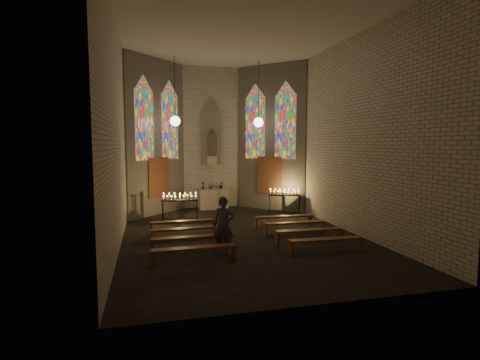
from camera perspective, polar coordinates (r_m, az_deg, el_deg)
name	(u,v)px	position (r m, az deg, el deg)	size (l,w,h in m)	color
floor	(240,235)	(13.37, -0.02, -8.34)	(12.00, 12.00, 0.00)	black
room	(221,132)	(16.28, -2.89, 7.31)	(8.22, 12.43, 7.00)	beige
altar	(213,199)	(18.52, -4.08, -2.90)	(1.40, 0.60, 1.00)	beige
flower_vase_left	(203,185)	(18.35, -5.66, -0.83)	(0.20, 0.13, 0.37)	#4C723F
flower_vase_center	(211,185)	(18.40, -4.41, -0.83)	(0.31, 0.27, 0.35)	#4C723F
flower_vase_right	(221,185)	(18.43, -2.86, -0.79)	(0.20, 0.16, 0.36)	#4C723F
aisle_flower_pot	(226,220)	(14.78, -2.17, -6.16)	(0.24, 0.24, 0.42)	#4C723F
votive_stand_left	(180,198)	(15.75, -9.17, -2.77)	(1.55, 0.60, 1.11)	black
votive_stand_right	(284,193)	(17.41, 6.79, -2.05)	(1.50, 0.78, 1.08)	black
pew_left_0	(182,223)	(13.80, -8.79, -6.47)	(2.27, 0.38, 0.43)	brown
pew_right_0	(283,218)	(14.65, 6.61, -5.74)	(2.27, 0.38, 0.43)	brown
pew_left_1	(186,230)	(12.63, -8.30, -7.57)	(2.27, 0.38, 0.43)	brown
pew_right_1	(295,224)	(13.55, 8.40, -6.67)	(2.27, 0.38, 0.43)	brown
pew_left_2	(190,239)	(11.47, -7.70, -8.91)	(2.27, 0.38, 0.43)	brown
pew_right_2	(309,232)	(12.48, 10.51, -7.77)	(2.27, 0.38, 0.43)	brown
pew_left_3	(194,250)	(10.32, -6.96, -10.54)	(2.27, 0.38, 0.43)	brown
pew_right_3	(326,241)	(11.43, 13.02, -9.05)	(2.27, 0.38, 0.43)	brown
visitor	(224,225)	(10.94, -2.52, -6.94)	(0.61, 0.40, 1.68)	#51525C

